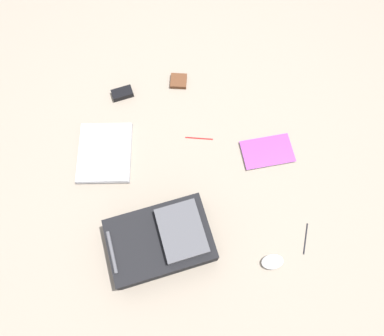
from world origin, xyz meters
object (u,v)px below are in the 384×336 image
(power_brick, at_px, (122,93))
(pen_blue, at_px, (199,138))
(backpack, at_px, (162,240))
(earbud_pouch, at_px, (179,81))
(book_red, at_px, (267,152))
(pen_black, at_px, (306,239))
(laptop, at_px, (105,153))
(computer_mouse, at_px, (272,262))

(power_brick, distance_m, pen_blue, 0.50)
(backpack, distance_m, earbud_pouch, 0.89)
(backpack, relative_size, earbud_pouch, 5.22)
(backpack, xyz_separation_m, earbud_pouch, (0.85, -0.27, -0.06))
(backpack, relative_size, book_red, 1.74)
(power_brick, xyz_separation_m, earbud_pouch, (0.01, -0.32, -0.00))
(backpack, relative_size, pen_black, 3.14)
(backpack, bearing_deg, power_brick, 3.14)
(laptop, distance_m, computer_mouse, 0.98)
(pen_black, bearing_deg, computer_mouse, 108.46)
(power_brick, bearing_deg, pen_blue, -136.28)
(pen_black, distance_m, earbud_pouch, 1.07)
(pen_black, bearing_deg, earbud_pouch, 21.09)
(laptop, relative_size, earbud_pouch, 4.24)
(backpack, height_order, pen_black, backpack)
(pen_blue, bearing_deg, computer_mouse, -166.33)
(computer_mouse, relative_size, pen_black, 0.69)
(backpack, distance_m, computer_mouse, 0.51)
(backpack, height_order, power_brick, backpack)
(computer_mouse, distance_m, earbud_pouch, 1.08)
(pen_black, bearing_deg, pen_blue, 29.67)
(computer_mouse, distance_m, pen_blue, 0.71)
(backpack, xyz_separation_m, pen_black, (-0.14, -0.65, -0.07))
(power_brick, height_order, pen_blue, power_brick)
(pen_blue, bearing_deg, backpack, 148.54)
(computer_mouse, xyz_separation_m, power_brick, (1.05, 0.51, -0.00))
(power_brick, relative_size, earbud_pouch, 1.26)
(pen_blue, bearing_deg, pen_black, -150.33)
(backpack, height_order, laptop, backpack)
(computer_mouse, bearing_deg, laptop, 45.77)
(computer_mouse, height_order, pen_black, computer_mouse)
(computer_mouse, bearing_deg, backpack, 69.41)
(book_red, bearing_deg, earbud_pouch, 33.33)
(backpack, relative_size, computer_mouse, 4.53)
(laptop, bearing_deg, pen_blue, -93.58)
(laptop, bearing_deg, book_red, -103.30)
(pen_black, bearing_deg, backpack, 77.63)
(book_red, distance_m, computer_mouse, 0.55)
(computer_mouse, xyz_separation_m, pen_black, (0.06, -0.19, -0.01))
(book_red, distance_m, power_brick, 0.84)
(pen_blue, height_order, earbud_pouch, earbud_pouch)
(backpack, relative_size, pen_blue, 3.22)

